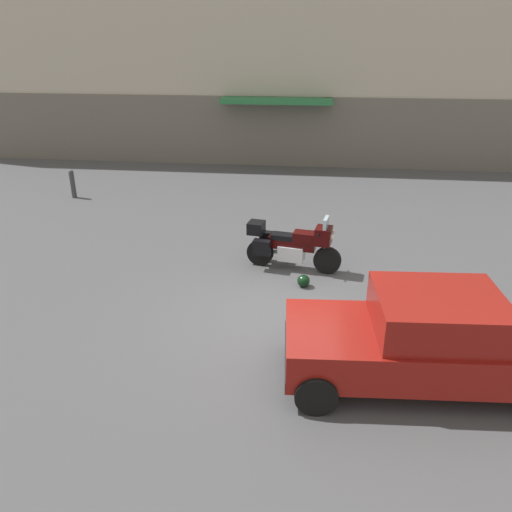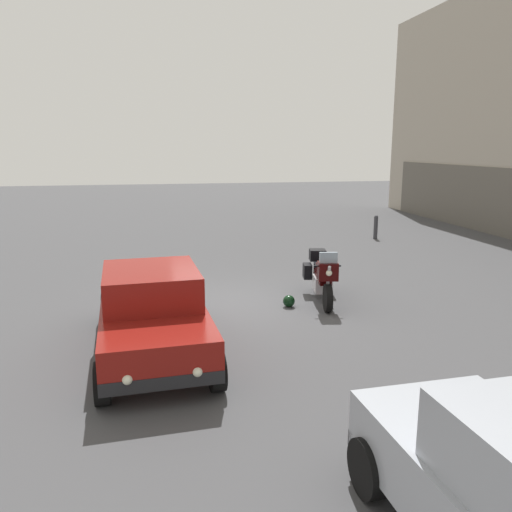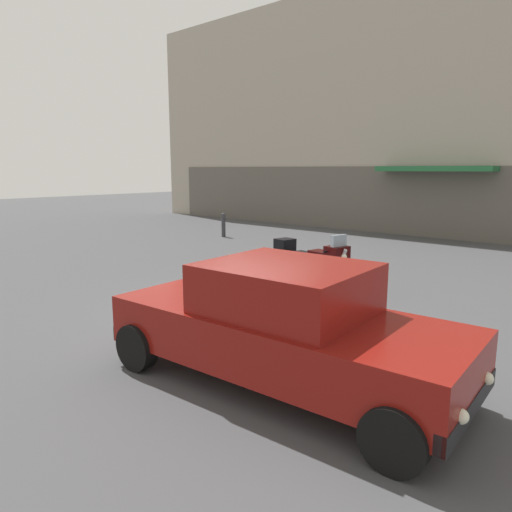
{
  "view_description": "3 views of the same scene",
  "coord_description": "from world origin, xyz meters",
  "px_view_note": "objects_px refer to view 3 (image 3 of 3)",
  "views": [
    {
      "loc": [
        0.55,
        -8.71,
        5.17
      ],
      "look_at": [
        -0.51,
        0.43,
        1.11
      ],
      "focal_mm": 35.7,
      "sensor_mm": 36.0,
      "label": 1
    },
    {
      "loc": [
        11.43,
        -1.61,
        3.67
      ],
      "look_at": [
        -0.46,
        0.78,
        1.05
      ],
      "focal_mm": 35.78,
      "sensor_mm": 36.0,
      "label": 2
    },
    {
      "loc": [
        5.94,
        -6.13,
        2.68
      ],
      "look_at": [
        -0.18,
        0.78,
        0.98
      ],
      "focal_mm": 33.14,
      "sensor_mm": 36.0,
      "label": 3
    }
  ],
  "objects_px": {
    "car_sedan_far": "(283,325)",
    "motorcycle": "(311,264)",
    "helmet": "(298,296)",
    "bollard_curbside": "(223,224)"
  },
  "relations": [
    {
      "from": "motorcycle",
      "to": "bollard_curbside",
      "type": "relative_size",
      "value": 2.34
    },
    {
      "from": "motorcycle",
      "to": "car_sedan_far",
      "type": "bearing_deg",
      "value": -49.45
    },
    {
      "from": "helmet",
      "to": "bollard_curbside",
      "type": "height_order",
      "value": "bollard_curbside"
    },
    {
      "from": "helmet",
      "to": "bollard_curbside",
      "type": "distance_m",
      "value": 9.82
    },
    {
      "from": "car_sedan_far",
      "to": "motorcycle",
      "type": "bearing_deg",
      "value": 117.19
    },
    {
      "from": "helmet",
      "to": "car_sedan_far",
      "type": "bearing_deg",
      "value": -56.4
    },
    {
      "from": "motorcycle",
      "to": "helmet",
      "type": "height_order",
      "value": "motorcycle"
    },
    {
      "from": "helmet",
      "to": "bollard_curbside",
      "type": "relative_size",
      "value": 0.29
    },
    {
      "from": "motorcycle",
      "to": "car_sedan_far",
      "type": "relative_size",
      "value": 0.48
    },
    {
      "from": "motorcycle",
      "to": "car_sedan_far",
      "type": "xyz_separation_m",
      "value": [
        2.38,
        -4.02,
        0.16
      ]
    }
  ]
}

